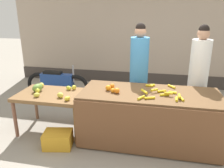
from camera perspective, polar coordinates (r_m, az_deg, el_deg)
name	(u,v)px	position (r m, az deg, el deg)	size (l,w,h in m)	color
ground_plane	(129,138)	(3.96, 4.34, -13.57)	(24.00, 24.00, 0.00)	gray
market_wall_back	(144,29)	(6.40, 8.33, 13.82)	(7.61, 0.23, 3.25)	tan
fruit_stall_counter	(148,117)	(3.72, 9.32, -8.45)	(2.19, 0.94, 0.86)	brown
side_table_wooden	(52,98)	(4.05, -15.08, -3.41)	(1.19, 0.78, 0.72)	brown
banana_bunch_pile	(161,93)	(3.52, 12.46, -2.17)	(0.67, 0.75, 0.07)	gold
orange_pile	(112,89)	(3.56, 0.09, -1.20)	(0.25, 0.30, 0.09)	orange
mango_papaya_pile	(46,89)	(4.07, -16.68, -1.34)	(0.86, 0.67, 0.14)	yellow
vendor_woman_blue_shirt	(139,74)	(4.21, 6.87, 2.58)	(0.34, 0.34, 1.89)	#33333D
vendor_woman_white_shirt	(198,77)	(4.29, 21.19, 1.61)	(0.34, 0.34, 1.87)	#33333D
parked_motorcycle	(57,84)	(5.54, -13.86, 0.12)	(1.60, 0.18, 0.88)	black
produce_crate	(58,139)	(3.77, -13.69, -13.64)	(0.44, 0.32, 0.26)	gold
produce_sack	(107,108)	(4.48, -1.23, -6.08)	(0.36, 0.30, 0.47)	maroon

